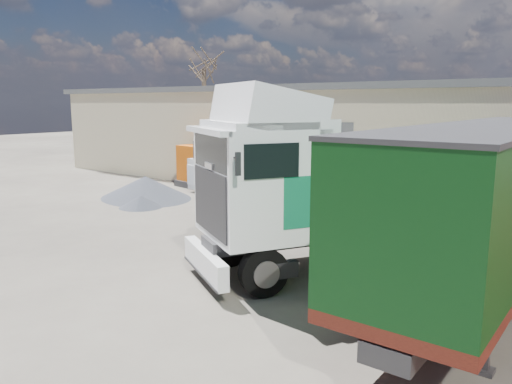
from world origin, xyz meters
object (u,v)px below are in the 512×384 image
Objects in this scene: bare_tree at (204,57)px; box_trailer at (493,192)px; panel_van at (227,173)px; orange_skip at (210,170)px; tractor_unit at (292,196)px.

bare_tree reaches higher than box_trailer.
bare_tree is 2.18× the size of panel_van.
bare_tree is 2.50× the size of orange_skip.
tractor_unit is 4.74m from box_trailer.
bare_tree is 16.79m from panel_van.
bare_tree is 28.83m from tractor_unit.
bare_tree is at bearing 143.07° from orange_skip.
bare_tree reaches higher than panel_van.
panel_van is at bearing 168.06° from tractor_unit.
panel_van is at bearing -42.89° from bare_tree.
tractor_unit is at bearing -32.08° from panel_van.
box_trailer is at bearing -16.57° from panel_van.
bare_tree reaches higher than tractor_unit.
panel_van is (11.17, -10.37, -7.04)m from bare_tree.
bare_tree is at bearing 147.24° from panel_van.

